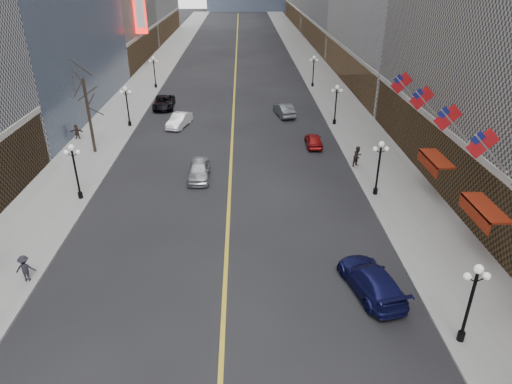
{
  "coord_description": "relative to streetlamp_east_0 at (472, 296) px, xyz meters",
  "views": [
    {
      "loc": [
        1.17,
        -2.57,
        16.87
      ],
      "look_at": [
        1.76,
        16.89,
        7.06
      ],
      "focal_mm": 32.0,
      "sensor_mm": 36.0,
      "label": 1
    }
  ],
  "objects": [
    {
      "name": "streetlamp_east_0",
      "position": [
        0.0,
        0.0,
        0.0
      ],
      "size": [
        1.26,
        0.44,
        4.52
      ],
      "color": "black",
      "rests_on": "sidewalk_east"
    },
    {
      "name": "car_sb_near",
      "position": [
        -3.46,
        4.03,
        -2.1
      ],
      "size": [
        3.42,
        5.85,
        1.59
      ],
      "primitive_type": "imported",
      "rotation": [
        0.0,
        0.0,
        3.37
      ],
      "color": "#13154A",
      "rests_on": "ground"
    },
    {
      "name": "streetlamp_west_3",
      "position": [
        -23.6,
        52.0,
        0.0
      ],
      "size": [
        1.26,
        0.44,
        4.52
      ],
      "color": "black",
      "rests_on": "sidewalk_west"
    },
    {
      "name": "streetlamp_west_2",
      "position": [
        -23.6,
        34.0,
        0.0
      ],
      "size": [
        1.26,
        0.44,
        4.52
      ],
      "color": "black",
      "rests_on": "sidewalk_west"
    },
    {
      "name": "lane_line",
      "position": [
        -11.8,
        66.0,
        -2.89
      ],
      "size": [
        0.25,
        200.0,
        0.02
      ],
      "primitive_type": "cube",
      "color": "gold",
      "rests_on": "ground"
    },
    {
      "name": "car_sb_mid",
      "position": [
        -3.4,
        27.25,
        -2.24
      ],
      "size": [
        1.66,
        3.95,
        1.33
      ],
      "primitive_type": "imported",
      "rotation": [
        0.0,
        0.0,
        3.12
      ],
      "color": "maroon",
      "rests_on": "ground"
    },
    {
      "name": "sidewalk_west",
      "position": [
        -25.8,
        56.0,
        -2.83
      ],
      "size": [
        6.0,
        230.0,
        0.15
      ],
      "primitive_type": "cube",
      "color": "gray",
      "rests_on": "ground"
    },
    {
      "name": "ped_west_far",
      "position": [
        -28.2,
        29.84,
        -1.99
      ],
      "size": [
        1.43,
        0.51,
        1.52
      ],
      "primitive_type": "imported",
      "rotation": [
        0.0,
        0.0,
        0.08
      ],
      "color": "#34251D",
      "rests_on": "sidewalk_west"
    },
    {
      "name": "sidewalk_east",
      "position": [
        2.2,
        56.0,
        -2.83
      ],
      "size": [
        6.0,
        230.0,
        0.15
      ],
      "primitive_type": "cube",
      "color": "gray",
      "rests_on": "ground"
    },
    {
      "name": "ped_west_walk",
      "position": [
        -23.4,
        5.47,
        -1.9
      ],
      "size": [
        1.15,
        0.59,
        1.69
      ],
      "primitive_type": "imported",
      "rotation": [
        0.0,
        0.0,
        3.28
      ],
      "color": "black",
      "rests_on": "sidewalk_west"
    },
    {
      "name": "awning_b",
      "position": [
        4.3,
        8.0,
        0.18
      ],
      "size": [
        1.4,
        4.0,
        0.93
      ],
      "color": "maroon",
      "rests_on": "ground"
    },
    {
      "name": "car_nb_near",
      "position": [
        -14.5,
        19.75,
        -2.11
      ],
      "size": [
        1.97,
        4.67,
        1.58
      ],
      "primitive_type": "imported",
      "rotation": [
        0.0,
        0.0,
        0.02
      ],
      "color": "#A6A9AE",
      "rests_on": "ground"
    },
    {
      "name": "flag_2",
      "position": [
        3.51,
        8.0,
        4.39
      ],
      "size": [
        2.87,
        0.12,
        2.87
      ],
      "color": "#B2B2B7",
      "rests_on": "ground"
    },
    {
      "name": "streetlamp_east_3",
      "position": [
        0.0,
        52.0,
        0.0
      ],
      "size": [
        1.26,
        0.44,
        4.52
      ],
      "color": "black",
      "rests_on": "sidewalk_east"
    },
    {
      "name": "flag_3",
      "position": [
        3.51,
        13.0,
        4.39
      ],
      "size": [
        2.87,
        0.12,
        2.87
      ],
      "color": "#B2B2B7",
      "rests_on": "ground"
    },
    {
      "name": "flag_5",
      "position": [
        3.51,
        23.0,
        4.39
      ],
      "size": [
        2.87,
        0.12,
        2.87
      ],
      "color": "#B2B2B7",
      "rests_on": "ground"
    },
    {
      "name": "streetlamp_west_1",
      "position": [
        -23.6,
        16.0,
        0.0
      ],
      "size": [
        1.26,
        0.44,
        4.52
      ],
      "color": "black",
      "rests_on": "sidewalk_west"
    },
    {
      "name": "tree_west_far",
      "position": [
        -25.3,
        26.0,
        3.34
      ],
      "size": [
        3.6,
        3.6,
        7.92
      ],
      "color": "#2D231C",
      "rests_on": "sidewalk_west"
    },
    {
      "name": "flag_4",
      "position": [
        3.51,
        18.0,
        4.39
      ],
      "size": [
        2.87,
        0.12,
        2.87
      ],
      "color": "#B2B2B7",
      "rests_on": "ground"
    },
    {
      "name": "ped_east_walk",
      "position": [
        -0.2,
        21.69,
        -1.8
      ],
      "size": [
        1.05,
        0.94,
        1.91
      ],
      "primitive_type": "imported",
      "rotation": [
        0.0,
        0.0,
        0.59
      ],
      "color": "black",
      "rests_on": "sidewalk_east"
    },
    {
      "name": "awning_c",
      "position": [
        4.3,
        16.0,
        0.18
      ],
      "size": [
        1.4,
        4.0,
        0.93
      ],
      "color": "maroon",
      "rests_on": "ground"
    },
    {
      "name": "streetlamp_east_2",
      "position": [
        0.0,
        34.0,
        0.0
      ],
      "size": [
        1.26,
        0.44,
        4.52
      ],
      "color": "black",
      "rests_on": "sidewalk_east"
    },
    {
      "name": "car_nb_far",
      "position": [
        -20.8,
        41.54,
        -2.13
      ],
      "size": [
        2.82,
        5.65,
        1.54
      ],
      "primitive_type": "imported",
      "rotation": [
        0.0,
        0.0,
        0.05
      ],
      "color": "black",
      "rests_on": "ground"
    },
    {
      "name": "streetlamp_east_1",
      "position": [
        0.0,
        16.0,
        0.0
      ],
      "size": [
        1.26,
        0.44,
        4.52
      ],
      "color": "black",
      "rests_on": "sidewalk_east"
    },
    {
      "name": "car_nb_mid",
      "position": [
        -17.9,
        33.97,
        -2.15
      ],
      "size": [
        2.75,
        4.83,
        1.51
      ],
      "primitive_type": "imported",
      "rotation": [
        0.0,
        0.0,
        -0.27
      ],
      "color": "white",
      "rests_on": "ground"
    },
    {
      "name": "car_sb_far",
      "position": [
        -5.54,
        37.68,
        -2.13
      ],
      "size": [
        2.56,
        4.91,
        1.54
      ],
      "primitive_type": "imported",
      "rotation": [
        0.0,
        0.0,
        3.35
      ],
      "color": "#555B5E",
      "rests_on": "ground"
    }
  ]
}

